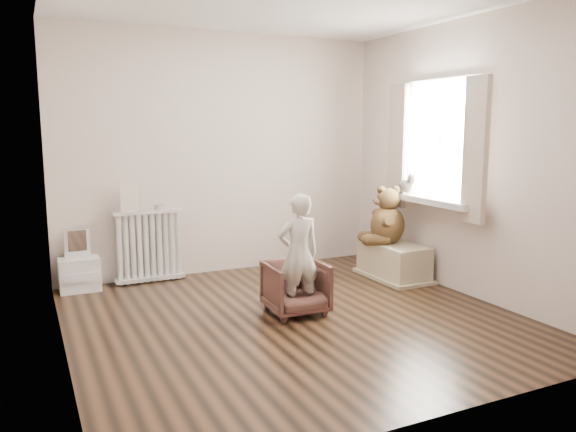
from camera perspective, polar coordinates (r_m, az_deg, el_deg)
name	(u,v)px	position (r m, az deg, el deg)	size (l,w,h in m)	color
floor	(295,318)	(4.80, 0.71, -10.37)	(3.60, 3.60, 0.01)	black
back_wall	(222,154)	(6.20, -6.68, 6.25)	(3.60, 0.02, 2.60)	beige
front_wall	(448,184)	(3.04, 15.97, 3.11)	(3.60, 0.02, 2.60)	beige
left_wall	(54,172)	(4.08, -22.65, 4.19)	(0.02, 3.60, 2.60)	beige
right_wall	(466,159)	(5.57, 17.66, 5.58)	(0.02, 3.60, 2.60)	beige
window	(442,142)	(5.76, 15.39, 7.27)	(0.03, 0.90, 1.10)	white
window_sill	(433,201)	(5.75, 14.47, 1.50)	(0.22, 1.10, 0.06)	silver
curtain_left	(476,150)	(5.27, 18.52, 6.34)	(0.06, 0.26, 1.30)	beige
curtain_right	(398,146)	(6.14, 11.09, 6.95)	(0.06, 0.26, 1.30)	beige
radiator	(149,245)	(5.98, -13.89, -2.86)	(0.71, 0.13, 0.75)	silver
paper_doll	(129,197)	(5.86, -15.84, 1.85)	(0.18, 0.02, 0.30)	beige
tin_a	(159,207)	(5.94, -13.01, 0.86)	(0.09, 0.09, 0.05)	#A59E8C
toy_vanity	(79,263)	(5.88, -20.48, -4.52)	(0.38, 0.27, 0.60)	silver
armchair	(296,288)	(4.87, 0.80, -7.29)	(0.48, 0.50, 0.45)	#513028
child	(299,254)	(4.75, 1.07, -3.88)	(0.37, 0.25, 1.03)	silver
toy_bench	(394,259)	(6.09, 10.67, -4.36)	(0.42, 0.79, 0.37)	#C3B793
teddy_bear	(388,215)	(6.02, 10.11, 0.05)	(0.49, 0.38, 0.60)	#3D2A15
plush_cat	(407,184)	(6.04, 12.02, 3.18)	(0.16, 0.26, 0.22)	slate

